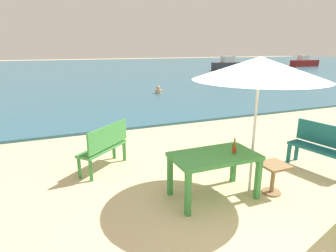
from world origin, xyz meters
name	(u,v)px	position (x,y,z in m)	size (l,w,h in m)	color
ground_plane	(252,211)	(0.00, 0.00, 0.00)	(120.00, 120.00, 0.00)	beige
sea_water	(76,70)	(0.00, 30.00, 0.04)	(120.00, 50.00, 0.08)	#2D6075
picnic_table_green	(214,161)	(-0.33, 0.62, 0.65)	(1.40, 0.80, 0.76)	#3D8C42
beer_bottle_amber	(234,148)	(-0.02, 0.53, 0.85)	(0.07, 0.07, 0.26)	brown
patio_umbrella	(260,68)	(0.35, 0.52, 2.12)	(2.10, 2.10, 2.30)	silver
side_table_wood	(273,174)	(0.67, 0.33, 0.35)	(0.44, 0.44, 0.54)	olive
bench_teal_center	(321,144)	(2.25, 0.74, 0.54)	(0.57, 1.25, 0.95)	#196066
bench_green_left	(105,145)	(-1.79, 2.40, 0.54)	(1.13, 1.07, 0.95)	#3D8C42
swimmer_person	(158,90)	(2.50, 10.79, 0.24)	(0.34, 0.34, 0.41)	tan
boat_sailboat	(230,65)	(14.86, 22.33, 0.60)	(3.98, 1.09, 1.45)	#38383F
boat_tanker	(304,62)	(26.96, 23.79, 0.58)	(3.82, 1.04, 1.39)	maroon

